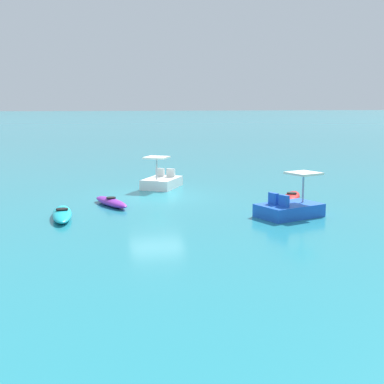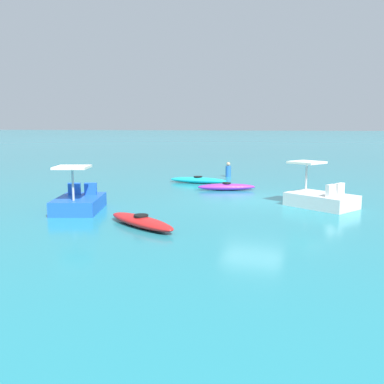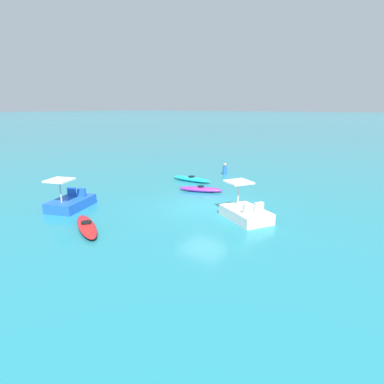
% 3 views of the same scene
% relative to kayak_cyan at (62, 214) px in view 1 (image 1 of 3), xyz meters
% --- Properties ---
extents(ground_plane, '(600.00, 600.00, 0.00)m').
position_rel_kayak_cyan_xyz_m(ground_plane, '(-4.28, -3.78, -0.16)').
color(ground_plane, teal).
extents(kayak_cyan, '(0.72, 3.15, 0.37)m').
position_rel_kayak_cyan_xyz_m(kayak_cyan, '(0.00, 0.00, 0.00)').
color(kayak_cyan, '#19B7C6').
rests_on(kayak_cyan, ground_plane).
extents(kayak_red, '(2.07, 2.95, 0.37)m').
position_rel_kayak_cyan_xyz_m(kayak_red, '(-10.02, -1.41, 0.00)').
color(kayak_red, red).
rests_on(kayak_red, ground_plane).
extents(kayak_purple, '(1.54, 2.78, 0.37)m').
position_rel_kayak_cyan_xyz_m(kayak_purple, '(-2.03, -2.07, 0.00)').
color(kayak_purple, purple).
rests_on(kayak_purple, ground_plane).
extents(pedal_boat_blue, '(2.76, 2.20, 1.68)m').
position_rel_kayak_cyan_xyz_m(pedal_boat_blue, '(-8.54, 1.74, 0.17)').
color(pedal_boat_blue, blue).
rests_on(pedal_boat_blue, ground_plane).
extents(pedal_boat_white, '(2.52, 2.83, 1.68)m').
position_rel_kayak_cyan_xyz_m(pedal_boat_white, '(-5.00, -6.45, 0.17)').
color(pedal_boat_white, white).
rests_on(pedal_boat_white, ground_plane).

